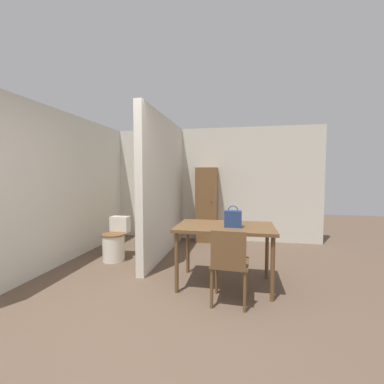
{
  "coord_description": "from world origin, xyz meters",
  "views": [
    {
      "loc": [
        0.84,
        -2.18,
        1.46
      ],
      "look_at": [
        0.05,
        1.86,
        1.19
      ],
      "focal_mm": 24.0,
      "sensor_mm": 36.0,
      "label": 1
    }
  ],
  "objects_px": {
    "wooden_chair": "(229,262)",
    "toilet": "(115,242)",
    "wooden_cabinet": "(207,205)",
    "handbag": "(233,219)",
    "dining_table": "(225,232)"
  },
  "relations": [
    {
      "from": "dining_table",
      "to": "toilet",
      "type": "distance_m",
      "value": 2.08
    },
    {
      "from": "wooden_chair",
      "to": "toilet",
      "type": "xyz_separation_m",
      "value": [
        -2.01,
        1.2,
        -0.19
      ]
    },
    {
      "from": "wooden_chair",
      "to": "toilet",
      "type": "bearing_deg",
      "value": 152.18
    },
    {
      "from": "dining_table",
      "to": "wooden_cabinet",
      "type": "distance_m",
      "value": 2.26
    },
    {
      "from": "dining_table",
      "to": "wooden_chair",
      "type": "relative_size",
      "value": 1.45
    },
    {
      "from": "dining_table",
      "to": "toilet",
      "type": "relative_size",
      "value": 1.75
    },
    {
      "from": "handbag",
      "to": "wooden_cabinet",
      "type": "relative_size",
      "value": 0.17
    },
    {
      "from": "dining_table",
      "to": "handbag",
      "type": "height_order",
      "value": "handbag"
    },
    {
      "from": "wooden_chair",
      "to": "wooden_cabinet",
      "type": "bearing_deg",
      "value": 105.86
    },
    {
      "from": "wooden_chair",
      "to": "wooden_cabinet",
      "type": "relative_size",
      "value": 0.54
    },
    {
      "from": "wooden_chair",
      "to": "toilet",
      "type": "height_order",
      "value": "wooden_chair"
    },
    {
      "from": "toilet",
      "to": "handbag",
      "type": "xyz_separation_m",
      "value": [
        2.03,
        -0.75,
        0.6
      ]
    },
    {
      "from": "wooden_chair",
      "to": "wooden_cabinet",
      "type": "distance_m",
      "value": 2.81
    },
    {
      "from": "handbag",
      "to": "dining_table",
      "type": "bearing_deg",
      "value": 141.76
    },
    {
      "from": "dining_table",
      "to": "wooden_cabinet",
      "type": "relative_size",
      "value": 0.78
    }
  ]
}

